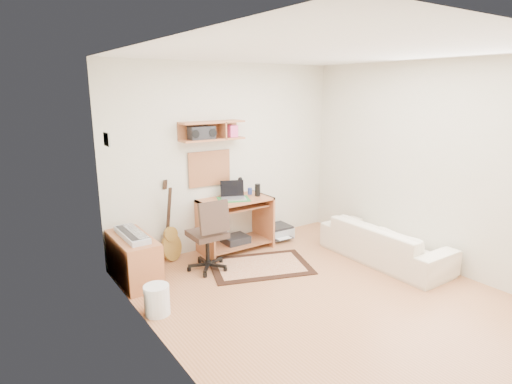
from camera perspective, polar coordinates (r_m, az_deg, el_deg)
floor at (r=4.92m, az=8.62°, el=-13.68°), size 3.60×4.00×0.01m
ceiling at (r=4.38m, az=9.91°, el=18.23°), size 3.60×4.00×0.01m
back_wall at (r=6.06m, az=-3.94°, el=4.74°), size 3.60×0.01×2.60m
left_wall at (r=3.51m, az=-12.73°, el=-2.29°), size 0.01×4.00×2.60m
right_wall at (r=5.85m, az=22.22°, el=3.41°), size 0.01×4.00×2.60m
wall_shelf at (r=5.75m, az=-5.95°, el=8.23°), size 0.90×0.25×0.26m
cork_board at (r=5.91m, az=-6.31°, el=3.19°), size 0.64×0.03×0.49m
wall_photo at (r=4.84m, az=-19.50°, el=6.71°), size 0.02×0.20×0.15m
desk at (r=6.02m, az=-2.81°, el=-4.37°), size 1.00×0.55×0.75m
laptop at (r=5.85m, az=-3.07°, el=0.18°), size 0.43×0.43×0.25m
speaker at (r=6.03m, az=0.21°, el=0.27°), size 0.08×0.08×0.18m
desk_lamp at (r=6.09m, az=-2.00°, el=0.86°), size 0.09×0.09×0.27m
pencil_cup at (r=6.15m, az=-0.83°, el=0.12°), size 0.07×0.07×0.09m
boombox at (r=5.67m, az=-7.37°, el=7.91°), size 0.35×0.16×0.18m
rug at (r=5.57m, az=0.57°, el=-9.94°), size 1.47×1.21×0.02m
task_chair at (r=5.36m, az=-6.62°, el=-5.66°), size 0.49×0.49×0.95m
cabinet at (r=5.30m, az=-16.20°, el=-8.66°), size 0.40×0.90×0.55m
music_keyboard at (r=5.20m, az=-16.42°, el=-5.54°), size 0.22×0.71×0.06m
guitar at (r=5.68m, az=-11.49°, el=-3.91°), size 0.33×0.25×1.10m
waste_basket at (r=4.56m, az=-13.23°, el=-13.99°), size 0.32×0.32×0.31m
printer at (r=6.56m, az=2.61°, el=-5.47°), size 0.49×0.39×0.18m
sofa at (r=5.88m, az=17.03°, el=-5.73°), size 0.52×1.76×0.69m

